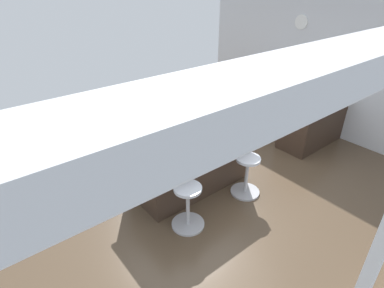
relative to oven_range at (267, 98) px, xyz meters
The scene contains 9 objects.
ground_plane 2.99m from the oven_range, 18.59° to the left, with size 8.20×8.20×0.00m, color brown.
interior_partition_left 1.41m from the oven_range, 110.38° to the left, with size 0.15×5.91×2.86m.
sink_cabinet 1.40m from the oven_range, 90.18° to the left, with size 2.09×0.60×1.19m.
oven_range is the anchor object (origin of this frame).
kitchen_island 3.25m from the oven_range, 17.77° to the left, with size 1.77×1.05×0.92m.
stool_by_window 3.06m from the oven_range, 33.74° to the left, with size 0.44×0.44×0.63m.
stool_middle 4.03m from the oven_range, 24.92° to the left, with size 0.44×0.44×0.63m.
cutting_board 3.21m from the oven_range, 20.40° to the left, with size 0.36×0.24×0.02m, color tan.
apple_green 3.30m from the oven_range, 19.18° to the left, with size 0.08×0.08×0.08m, color #609E2D.
Camera 1 is at (2.73, 3.19, 2.96)m, focal length 28.86 mm.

